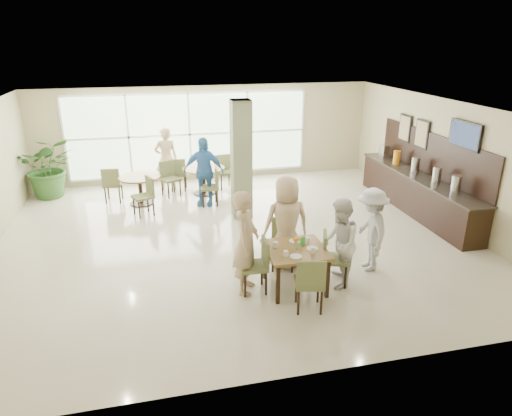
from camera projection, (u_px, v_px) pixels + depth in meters
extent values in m
plane|color=beige|center=(235.00, 237.00, 10.02)|extent=(10.00, 10.00, 0.00)
plane|color=white|center=(232.00, 108.00, 9.02)|extent=(10.00, 10.00, 0.00)
plane|color=tan|center=(206.00, 133.00, 13.62)|extent=(10.00, 0.00, 10.00)
plane|color=tan|center=(302.00, 281.00, 5.42)|extent=(10.00, 0.00, 10.00)
plane|color=tan|center=(445.00, 162.00, 10.58)|extent=(0.00, 9.00, 9.00)
plane|color=silver|center=(190.00, 134.00, 13.49)|extent=(7.00, 0.00, 7.00)
cube|color=#6A7A55|center=(241.00, 160.00, 10.70)|extent=(0.45, 0.45, 2.80)
cube|color=brown|center=(296.00, 250.00, 7.75)|extent=(1.02, 1.02, 0.05)
cube|color=black|center=(278.00, 285.00, 7.40)|extent=(0.06, 0.06, 0.70)
cube|color=black|center=(328.00, 279.00, 7.58)|extent=(0.06, 0.06, 0.70)
cube|color=black|center=(265.00, 261.00, 8.18)|extent=(0.06, 0.06, 0.70)
cube|color=black|center=(310.00, 256.00, 8.36)|extent=(0.06, 0.06, 0.70)
cylinder|color=brown|center=(139.00, 177.00, 11.73)|extent=(1.08, 1.08, 0.04)
cylinder|color=black|center=(141.00, 191.00, 11.86)|extent=(0.10, 0.10, 0.71)
cylinder|color=black|center=(142.00, 203.00, 11.98)|extent=(0.60, 0.60, 0.03)
cylinder|color=brown|center=(203.00, 168.00, 12.51)|extent=(1.17, 1.17, 0.04)
cylinder|color=black|center=(204.00, 181.00, 12.64)|extent=(0.10, 0.10, 0.71)
cylinder|color=black|center=(204.00, 193.00, 12.76)|extent=(0.60, 0.60, 0.03)
cylinder|color=white|center=(286.00, 254.00, 7.45)|extent=(0.08, 0.08, 0.10)
cylinder|color=white|center=(307.00, 240.00, 7.95)|extent=(0.08, 0.08, 0.10)
cylinder|color=white|center=(276.00, 245.00, 7.77)|extent=(0.08, 0.08, 0.10)
cylinder|color=white|center=(313.00, 250.00, 7.57)|extent=(0.08, 0.08, 0.10)
cylinder|color=white|center=(296.00, 256.00, 7.45)|extent=(0.20, 0.20, 0.01)
cylinder|color=white|center=(295.00, 241.00, 8.01)|extent=(0.20, 0.20, 0.01)
cylinder|color=white|center=(312.00, 248.00, 7.73)|extent=(0.20, 0.20, 0.01)
cylinder|color=#99B27F|center=(296.00, 245.00, 7.72)|extent=(0.07, 0.07, 0.12)
sphere|color=orange|center=(298.00, 239.00, 7.69)|extent=(0.07, 0.07, 0.07)
sphere|color=orange|center=(295.00, 239.00, 7.70)|extent=(0.07, 0.07, 0.07)
sphere|color=orange|center=(296.00, 240.00, 7.65)|extent=(0.07, 0.07, 0.07)
cube|color=green|center=(302.00, 241.00, 7.84)|extent=(0.10, 0.06, 0.15)
cube|color=black|center=(416.00, 194.00, 11.30)|extent=(0.60, 4.60, 0.90)
cube|color=black|center=(419.00, 176.00, 11.14)|extent=(0.64, 4.70, 0.04)
cube|color=black|center=(432.00, 154.00, 11.01)|extent=(0.04, 4.60, 1.00)
cylinder|color=silver|center=(456.00, 185.00, 9.78)|extent=(0.20, 0.20, 0.40)
cylinder|color=silver|center=(437.00, 176.00, 10.42)|extent=(0.20, 0.20, 0.40)
cylinder|color=silver|center=(415.00, 165.00, 11.24)|extent=(0.20, 0.20, 0.40)
cylinder|color=orange|center=(397.00, 157.00, 12.07)|extent=(0.18, 0.18, 0.36)
cube|color=silver|center=(384.00, 151.00, 12.70)|extent=(0.18, 0.30, 0.36)
cube|color=black|center=(465.00, 135.00, 9.75)|extent=(0.06, 1.00, 0.58)
cube|color=#7F99CC|center=(464.00, 135.00, 9.75)|extent=(0.01, 0.92, 0.50)
cube|color=black|center=(422.00, 134.00, 11.32)|extent=(0.04, 0.55, 0.70)
cube|color=olive|center=(421.00, 134.00, 11.31)|extent=(0.01, 0.47, 0.62)
cube|color=black|center=(405.00, 128.00, 12.05)|extent=(0.04, 0.55, 0.70)
cube|color=olive|center=(404.00, 128.00, 12.04)|extent=(0.01, 0.47, 0.62)
imported|color=#2E5C25|center=(49.00, 167.00, 12.26)|extent=(1.57, 1.57, 1.65)
imported|color=tan|center=(246.00, 242.00, 7.62)|extent=(0.64, 0.77, 1.81)
imported|color=tan|center=(286.00, 223.00, 8.44)|extent=(0.89, 0.50, 1.79)
imported|color=white|center=(339.00, 243.00, 7.82)|extent=(0.83, 0.94, 1.59)
imported|color=#B6B7B9|center=(371.00, 230.00, 8.38)|extent=(0.74, 1.10, 1.59)
imported|color=#3E7BBC|center=(204.00, 172.00, 11.63)|extent=(1.18, 0.90, 1.78)
imported|color=white|center=(237.00, 166.00, 12.70)|extent=(0.84, 1.46, 1.48)
imported|color=tan|center=(166.00, 159.00, 12.82)|extent=(0.70, 0.50, 1.79)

